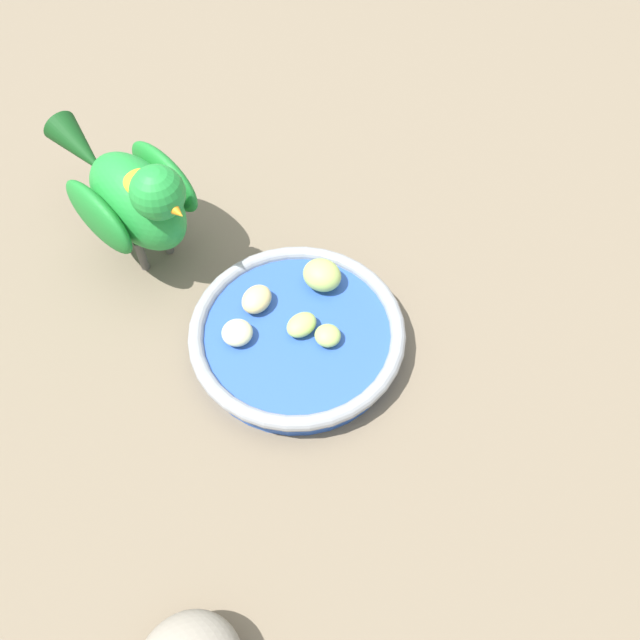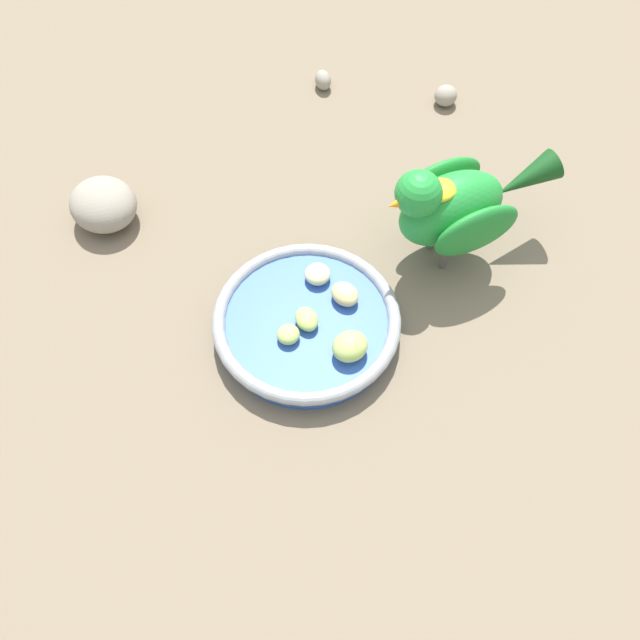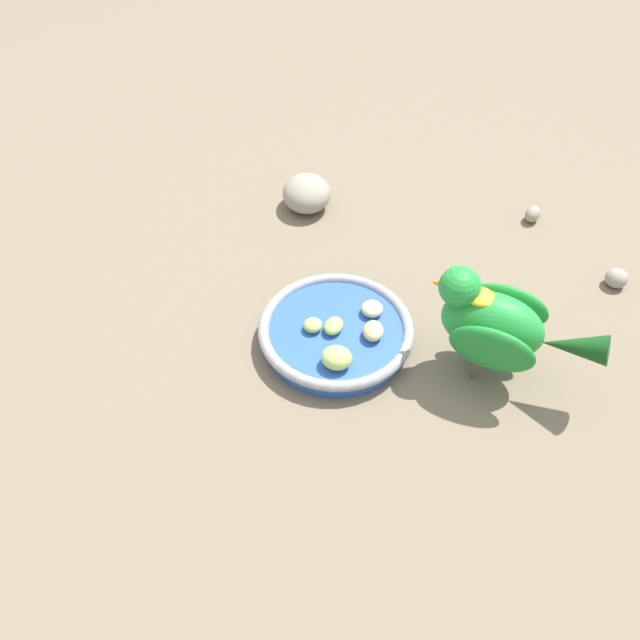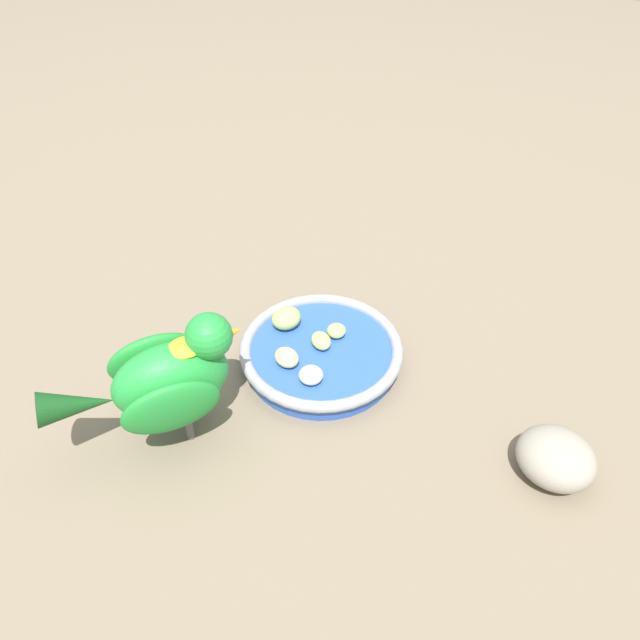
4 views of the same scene
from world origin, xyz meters
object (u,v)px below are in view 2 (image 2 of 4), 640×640
object	(u,v)px
apple_piece_3	(345,294)
rock_large	(103,205)
apple_piece_0	(350,346)
apple_piece_2	(288,335)
feeding_bowl	(307,323)
pebble_0	(323,80)
parrot	(455,204)
pebble_1	(446,96)
apple_piece_1	(318,274)
apple_piece_4	(307,319)

from	to	relation	value
apple_piece_3	rock_large	world-z (taller)	rock_large
apple_piece_0	apple_piece_2	world-z (taller)	apple_piece_0
rock_large	feeding_bowl	bearing A→B (deg)	170.24
apple_piece_2	pebble_0	distance (m)	0.43
apple_piece_3	parrot	distance (m)	0.16
feeding_bowl	apple_piece_2	distance (m)	0.03
apple_piece_3	pebble_1	bearing A→B (deg)	-89.30
feeding_bowl	apple_piece_1	xyz separation A→B (m)	(0.01, -0.05, 0.02)
apple_piece_4	parrot	size ratio (longest dim) A/B	0.17
apple_piece_0	apple_piece_1	xyz separation A→B (m)	(0.07, -0.07, -0.00)
apple_piece_0	apple_piece_1	size ratio (longest dim) A/B	1.33
feeding_bowl	pebble_0	size ratio (longest dim) A/B	6.70
feeding_bowl	pebble_1	size ratio (longest dim) A/B	6.43
feeding_bowl	apple_piece_3	xyz separation A→B (m)	(-0.03, -0.04, 0.02)
apple_piece_2	pebble_1	distance (m)	0.45
apple_piece_3	apple_piece_2	bearing A→B (deg)	63.60
parrot	pebble_1	world-z (taller)	parrot
apple_piece_2	apple_piece_3	size ratio (longest dim) A/B	0.74
parrot	pebble_0	distance (m)	0.34
apple_piece_0	apple_piece_2	distance (m)	0.07
apple_piece_3	apple_piece_1	bearing A→B (deg)	-19.40
apple_piece_1	pebble_1	xyz separation A→B (m)	(-0.03, -0.36, -0.02)
feeding_bowl	apple_piece_1	bearing A→B (deg)	-78.55
apple_piece_0	pebble_0	world-z (taller)	apple_piece_0
feeding_bowl	pebble_0	world-z (taller)	feeding_bowl
apple_piece_1	rock_large	distance (m)	0.28
apple_piece_1	apple_piece_3	xyz separation A→B (m)	(-0.04, 0.01, 0.00)
apple_piece_3	rock_large	bearing A→B (deg)	-1.66
apple_piece_2	parrot	xyz separation A→B (m)	(-0.11, -0.19, 0.05)
apple_piece_1	pebble_0	xyz separation A→B (m)	(0.14, -0.33, -0.02)
feeding_bowl	apple_piece_2	bearing A→B (deg)	75.15
feeding_bowl	rock_large	distance (m)	0.30
feeding_bowl	apple_piece_3	size ratio (longest dim) A/B	6.20
apple_piece_4	apple_piece_3	bearing A→B (deg)	-118.86
feeding_bowl	apple_piece_1	distance (m)	0.06
apple_piece_1	apple_piece_0	bearing A→B (deg)	133.16
apple_piece_1	apple_piece_3	distance (m)	0.04
apple_piece_0	pebble_1	distance (m)	0.44
apple_piece_3	pebble_0	world-z (taller)	apple_piece_3
parrot	apple_piece_3	bearing A→B (deg)	9.84
rock_large	pebble_0	xyz separation A→B (m)	(-0.14, -0.33, -0.01)
apple_piece_1	parrot	world-z (taller)	parrot
apple_piece_2	parrot	size ratio (longest dim) A/B	0.13
apple_piece_1	apple_piece_3	world-z (taller)	apple_piece_3
apple_piece_4	pebble_1	bearing A→B (deg)	-92.75
feeding_bowl	apple_piece_3	bearing A→B (deg)	-123.51
feeding_bowl	apple_piece_4	distance (m)	0.02
apple_piece_0	parrot	world-z (taller)	parrot
feeding_bowl	pebble_1	xyz separation A→B (m)	(-0.02, -0.42, -0.00)
parrot	pebble_1	bearing A→B (deg)	-120.33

